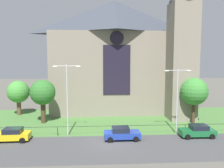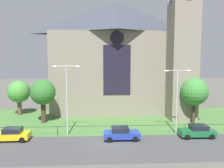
{
  "view_description": "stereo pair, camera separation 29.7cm",
  "coord_description": "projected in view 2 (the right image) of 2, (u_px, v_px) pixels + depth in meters",
  "views": [
    {
      "loc": [
        -1.44,
        -26.16,
        9.39
      ],
      "look_at": [
        0.66,
        8.0,
        5.81
      ],
      "focal_mm": 37.7,
      "sensor_mm": 36.0,
      "label": 1
    },
    {
      "loc": [
        -1.14,
        -26.18,
        9.39
      ],
      "look_at": [
        0.66,
        8.0,
        5.81
      ],
      "focal_mm": 37.7,
      "sensor_mm": 36.0,
      "label": 2
    }
  ],
  "objects": [
    {
      "name": "tree_left_far",
      "position": [
        19.0,
        92.0,
        39.68
      ],
      "size": [
        3.72,
        3.72,
        5.84
      ],
      "color": "brown",
      "rests_on": "ground"
    },
    {
      "name": "parked_car_blue",
      "position": [
        121.0,
        133.0,
        27.54
      ],
      "size": [
        4.23,
        2.09,
        1.51
      ],
      "rotation": [
        0.0,
        0.0,
        0.02
      ],
      "color": "#1E3899",
      "rests_on": "ground"
    },
    {
      "name": "grass_verge",
      "position": [
        108.0,
        123.0,
        34.98
      ],
      "size": [
        120.0,
        20.0,
        0.01
      ],
      "primitive_type": "cube",
      "color": "#477538",
      "rests_on": "ground"
    },
    {
      "name": "streetlamp_far",
      "position": [
        177.0,
        93.0,
        29.32
      ],
      "size": [
        3.37,
        0.26,
        8.24
      ],
      "color": "#B2B2B7",
      "rests_on": "ground"
    },
    {
      "name": "tree_left_near",
      "position": [
        43.0,
        93.0,
        34.59
      ],
      "size": [
        3.71,
        3.71,
        6.44
      ],
      "color": "#423021",
      "rests_on": "ground"
    },
    {
      "name": "parked_car_yellow",
      "position": [
        11.0,
        134.0,
        27.22
      ],
      "size": [
        4.25,
        2.12,
        1.51
      ],
      "rotation": [
        0.0,
        0.0,
        3.17
      ],
      "color": "gold",
      "rests_on": "ground"
    },
    {
      "name": "iron_railing",
      "position": [
        122.0,
        127.0,
        29.51
      ],
      "size": [
        32.33,
        0.07,
        1.13
      ],
      "color": "black",
      "rests_on": "ground"
    },
    {
      "name": "streetlamp_near",
      "position": [
        67.0,
        91.0,
        28.58
      ],
      "size": [
        3.37,
        0.26,
        8.8
      ],
      "color": "#B2B2B7",
      "rests_on": "ground"
    },
    {
      "name": "tree_right_near",
      "position": [
        194.0,
        92.0,
        34.18
      ],
      "size": [
        4.0,
        4.0,
        6.73
      ],
      "color": "#423021",
      "rests_on": "ground"
    },
    {
      "name": "ground",
      "position": [
        107.0,
        119.0,
        36.97
      ],
      "size": [
        160.0,
        160.0,
        0.0
      ],
      "primitive_type": "plane",
      "color": "#56544C"
    },
    {
      "name": "road_asphalt",
      "position": [
        111.0,
        148.0,
        25.05
      ],
      "size": [
        120.0,
        8.0,
        0.01
      ],
      "primitive_type": "cube",
      "color": "#424244",
      "rests_on": "ground"
    },
    {
      "name": "parked_car_green",
      "position": [
        197.0,
        131.0,
        28.42
      ],
      "size": [
        4.22,
        2.05,
        1.51
      ],
      "rotation": [
        0.0,
        0.0,
        3.13
      ],
      "color": "#196033",
      "rests_on": "ground"
    },
    {
      "name": "church_building",
      "position": [
        119.0,
        55.0,
        43.04
      ],
      "size": [
        23.2,
        16.2,
        26.0
      ],
      "color": "gray",
      "rests_on": "ground"
    }
  ]
}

